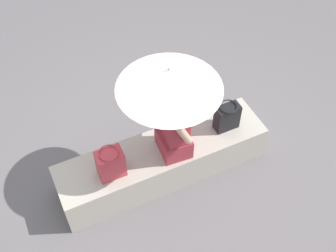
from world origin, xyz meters
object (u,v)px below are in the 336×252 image
parasol (169,79)px  handbag_black (227,117)px  tote_bag_canvas (111,164)px  person_seated (174,124)px

parasol → handbag_black: bearing=-176.3°
parasol → tote_bag_canvas: (0.60, -0.00, -0.83)m
person_seated → parasol: parasol is taller
person_seated → parasol: size_ratio=0.80×
person_seated → tote_bag_canvas: bearing=0.8°
parasol → tote_bag_canvas: size_ratio=3.38×
person_seated → handbag_black: size_ratio=2.83×
handbag_black → tote_bag_canvas: (1.27, 0.04, 0.01)m
parasol → handbag_black: parasol is taller
person_seated → tote_bag_canvas: (0.66, 0.01, -0.23)m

